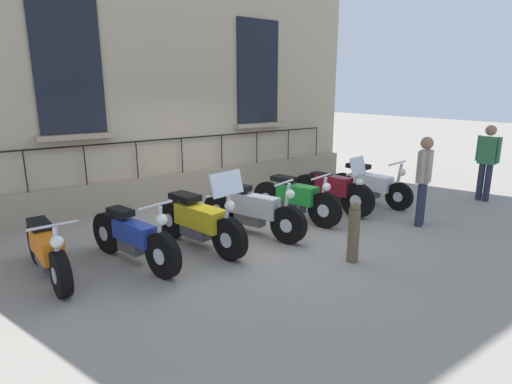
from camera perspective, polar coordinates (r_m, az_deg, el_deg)
The scene contains 12 objects.
ground_plane at distance 7.88m, azimuth -1.96°, elevation -4.99°, with size 60.00×60.00×0.00m, color gray.
building_facade at distance 9.92m, azimuth -11.69°, elevation 15.90°, with size 0.82×10.13×6.06m.
motorcycle_orange at distance 6.46m, azimuth -26.81°, elevation -7.34°, with size 1.98×0.60×0.94m.
motorcycle_blue at distance 6.46m, azimuth -16.51°, elevation -6.19°, with size 2.07×0.73×1.05m.
motorcycle_yellow at distance 6.85m, azimuth -7.79°, elevation -4.12°, with size 2.12×0.77×1.38m.
motorcycle_silver at distance 7.43m, azimuth -0.50°, elevation -2.71°, with size 2.14×0.89×1.06m.
motorcycle_green at distance 8.22m, azimuth 5.45°, elevation -0.96°, with size 2.03×0.76×1.00m.
motorcycle_maroon at distance 8.94m, azimuth 10.43°, elevation 0.12°, with size 1.99×0.63×1.25m.
motorcycle_white at distance 9.75m, azimuth 15.43°, elevation 0.87°, with size 2.06×0.70×1.04m.
bollard at distance 6.43m, azimuth 13.31°, elevation -5.38°, with size 0.17×0.17×0.94m.
pedestrian_standing at distance 10.96m, azimuth 29.25°, elevation 4.07°, with size 0.53×0.24×1.77m.
pedestrian_walking at distance 8.42m, azimuth 22.11°, elevation 2.04°, with size 0.34×0.50×1.71m.
Camera 1 is at (6.17, -4.17, 2.58)m, focal length 29.04 mm.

